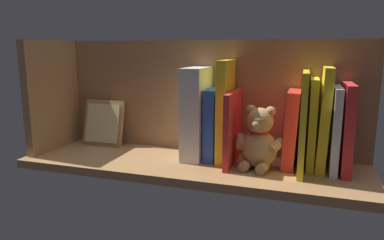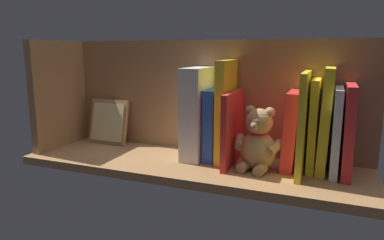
% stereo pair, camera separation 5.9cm
% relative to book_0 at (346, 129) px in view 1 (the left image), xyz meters
% --- Properties ---
extents(ground_plane, '(0.92, 0.28, 0.02)m').
position_rel_book_0_xyz_m(ground_plane, '(0.38, 0.04, -0.12)').
color(ground_plane, '#A87A4C').
extents(shelf_back_panel, '(0.92, 0.02, 0.32)m').
position_rel_book_0_xyz_m(shelf_back_panel, '(0.38, -0.08, 0.05)').
color(shelf_back_panel, '#956642').
rests_on(shelf_back_panel, ground_plane).
extents(shelf_side_divider, '(0.02, 0.22, 0.32)m').
position_rel_book_0_xyz_m(shelf_side_divider, '(0.82, 0.04, 0.05)').
color(shelf_side_divider, '#A87A4C').
rests_on(shelf_side_divider, ground_plane).
extents(book_0, '(0.03, 0.14, 0.22)m').
position_rel_book_0_xyz_m(book_0, '(0.00, 0.00, 0.00)').
color(book_0, red).
rests_on(book_0, ground_plane).
extents(book_1, '(0.02, 0.13, 0.21)m').
position_rel_book_0_xyz_m(book_1, '(0.03, -0.00, -0.00)').
color(book_1, silver).
rests_on(book_1, ground_plane).
extents(book_2, '(0.03, 0.12, 0.26)m').
position_rel_book_0_xyz_m(book_2, '(0.05, -0.01, 0.02)').
color(book_2, yellow).
rests_on(book_2, ground_plane).
extents(book_3, '(0.02, 0.11, 0.23)m').
position_rel_book_0_xyz_m(book_3, '(0.08, -0.01, 0.00)').
color(book_3, yellow).
rests_on(book_3, ground_plane).
extents(book_4, '(0.01, 0.18, 0.25)m').
position_rel_book_0_xyz_m(book_4, '(0.10, 0.02, 0.01)').
color(book_4, yellow).
rests_on(book_4, ground_plane).
extents(book_5, '(0.04, 0.12, 0.20)m').
position_rel_book_0_xyz_m(book_5, '(0.13, -0.01, -0.01)').
color(book_5, red).
rests_on(book_5, ground_plane).
extents(teddy_bear, '(0.13, 0.11, 0.16)m').
position_rel_book_0_xyz_m(teddy_bear, '(0.20, 0.03, -0.04)').
color(teddy_bear, tan).
rests_on(teddy_bear, ground_plane).
extents(book_6, '(0.01, 0.17, 0.19)m').
position_rel_book_0_xyz_m(book_6, '(0.27, 0.02, -0.01)').
color(book_6, red).
rests_on(book_6, ground_plane).
extents(book_7, '(0.03, 0.13, 0.27)m').
position_rel_book_0_xyz_m(book_7, '(0.30, -0.01, 0.03)').
color(book_7, yellow).
rests_on(book_7, ground_plane).
extents(book_8, '(0.03, 0.12, 0.19)m').
position_rel_book_0_xyz_m(book_8, '(0.33, -0.01, -0.01)').
color(book_8, blue).
rests_on(book_8, ground_plane).
extents(dictionary_thick_white, '(0.06, 0.13, 0.25)m').
position_rel_book_0_xyz_m(dictionary_thick_white, '(0.38, -0.00, 0.02)').
color(dictionary_thick_white, silver).
rests_on(dictionary_thick_white, ground_plane).
extents(picture_frame_leaning, '(0.13, 0.05, 0.14)m').
position_rel_book_0_xyz_m(picture_frame_leaning, '(0.70, -0.04, -0.04)').
color(picture_frame_leaning, '#A87A4C').
rests_on(picture_frame_leaning, ground_plane).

